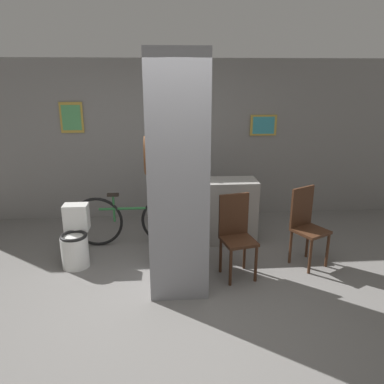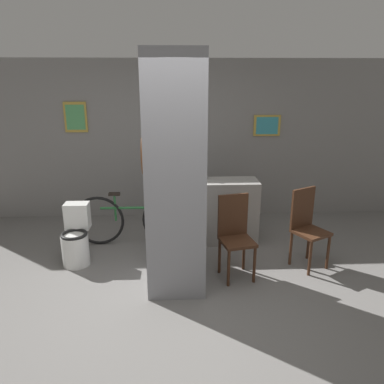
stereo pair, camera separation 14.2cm
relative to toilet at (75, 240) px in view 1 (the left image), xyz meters
name	(u,v)px [view 1 (the left image)]	position (x,y,z in m)	size (l,w,h in m)	color
ground_plane	(181,300)	(1.31, -0.92, -0.33)	(14.00, 14.00, 0.00)	slate
wall_back	(173,141)	(1.30, 1.71, 0.97)	(8.00, 0.09, 2.60)	gray
pillar_center	(177,173)	(1.29, -0.42, 0.97)	(0.66, 1.00, 2.60)	gray
counter_shelf	(217,211)	(1.90, 0.58, 0.13)	(1.13, 0.44, 0.92)	gray
toilet	(75,240)	(0.00, 0.00, 0.00)	(0.34, 0.50, 0.76)	silver
chair_near_pillar	(236,232)	(2.00, -0.40, 0.22)	(0.45, 0.45, 1.01)	#422616
chair_by_doorway	(306,223)	(2.94, -0.18, 0.22)	(0.51, 0.51, 1.01)	#422616
bicycle	(132,220)	(0.68, 0.53, 0.05)	(1.71, 0.42, 0.78)	black
bottle_tall	(202,173)	(1.69, 0.64, 0.70)	(0.08, 0.08, 0.29)	silver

